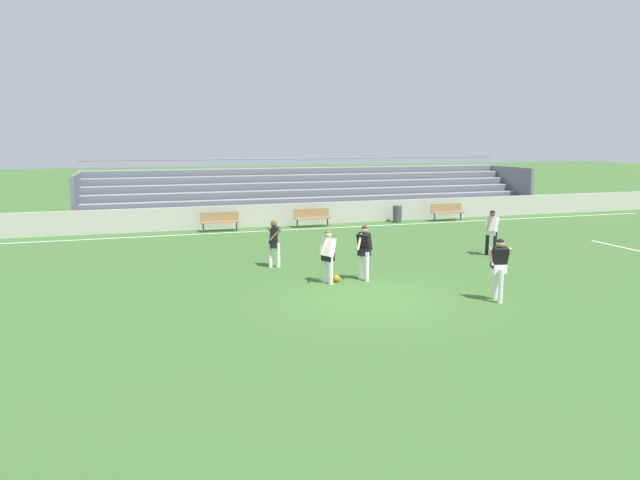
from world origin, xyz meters
The scene contains 15 objects.
ground_plane centered at (0.00, 0.00, 0.00)m, with size 160.00×160.00×0.00m, color #3D662D.
field_line_sideline centered at (0.00, 12.38, 0.00)m, with size 44.00×0.12×0.01m, color white.
field_line_penalty_mark centered at (12.59, 3.38, 0.00)m, with size 0.12×4.40×0.01m, color white.
sideline_wall centered at (0.00, 13.79, 0.55)m, with size 48.00×0.16×1.10m, color #BCB7AD.
bleacher_stand centered at (3.81, 16.76, 1.39)m, with size 25.24×4.63×3.18m.
bench_far_left centered at (2.29, 12.92, 0.55)m, with size 1.80×0.40×0.90m.
bench_far_right centered at (9.80, 12.92, 0.55)m, with size 1.80×0.40×0.90m.
bench_near_bin centered at (-2.23, 12.92, 0.55)m, with size 1.80×0.40×0.90m.
trash_bin centered at (6.99, 13.11, 0.44)m, with size 0.46×0.46×0.88m, color #3D424C.
player_white_challenging centered at (-0.51, 1.94, 0.96)m, with size 0.63×0.51×1.62m.
player_dark_wide_right centered at (0.67, 1.98, 1.01)m, with size 0.64×0.53×1.70m.
player_white_on_ball centered at (6.60, 4.12, 1.01)m, with size 0.70×0.53×1.70m.
player_dark_pressing_high centered at (-1.54, 4.59, 0.95)m, with size 0.43×0.62×1.61m.
player_dark_deep_cover centered at (3.20, -1.27, 1.01)m, with size 0.52×0.48×1.70m.
soccer_ball centered at (-0.21, 2.02, 0.11)m, with size 0.22×0.22×0.22m, color orange.
Camera 1 is at (-5.80, -14.03, 4.26)m, focal length 32.35 mm.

